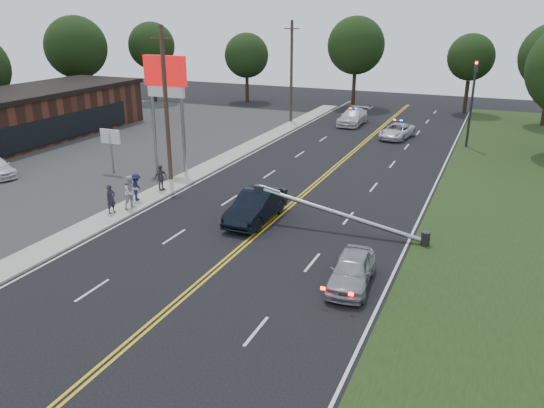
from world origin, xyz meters
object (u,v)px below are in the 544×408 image
at_px(bystander_a, 111,199).
at_px(bystander_b, 131,192).
at_px(waiting_sedan, 352,270).
at_px(emergency_b, 353,117).
at_px(crashed_sedan, 256,206).
at_px(bystander_c, 137,187).
at_px(utility_pole_mid, 166,105).
at_px(traffic_signal, 472,97).
at_px(emergency_a, 397,131).
at_px(fallen_streetlight, 348,216).
at_px(bystander_d, 161,178).
at_px(small_sign, 111,140).
at_px(utility_pole_far, 291,72).
at_px(pylon_sign, 166,86).

bearing_deg(bystander_a, bystander_b, -16.56).
relative_size(waiting_sedan, emergency_b, 0.75).
height_order(crashed_sedan, bystander_b, bystander_b).
bearing_deg(bystander_c, utility_pole_mid, -18.20).
height_order(traffic_signal, emergency_a, traffic_signal).
distance_m(traffic_signal, fallen_streetlight, 22.62).
xyz_separation_m(emergency_a, bystander_d, (-10.68, -21.19, 0.30)).
distance_m(traffic_signal, emergency_b, 12.99).
relative_size(crashed_sedan, waiting_sedan, 1.24).
distance_m(crashed_sedan, bystander_d, 7.84).
relative_size(small_sign, traffic_signal, 0.44).
relative_size(utility_pole_mid, bystander_d, 6.10).
bearing_deg(utility_pole_mid, bystander_d, -70.75).
bearing_deg(emergency_a, utility_pole_far, 173.75).
distance_m(emergency_a, bystander_c, 25.77).
relative_size(waiting_sedan, bystander_d, 2.44).
height_order(small_sign, utility_pole_mid, utility_pole_mid).
bearing_deg(fallen_streetlight, bystander_c, -178.09).
bearing_deg(traffic_signal, bystander_a, -124.33).
bearing_deg(utility_pole_far, small_sign, -102.31).
bearing_deg(pylon_sign, bystander_a, -77.73).
bearing_deg(small_sign, bystander_d, -21.95).
xyz_separation_m(traffic_signal, emergency_b, (-11.33, 5.35, -3.43)).
bearing_deg(pylon_sign, utility_pole_mid, -56.98).
relative_size(pylon_sign, waiting_sedan, 2.00).
bearing_deg(bystander_b, crashed_sedan, -62.18).
bearing_deg(utility_pole_mid, utility_pole_far, 90.00).
relative_size(traffic_signal, utility_pole_mid, 0.70).
height_order(fallen_streetlight, bystander_b, bystander_b).
relative_size(utility_pole_mid, bystander_a, 6.11).
bearing_deg(utility_pole_far, fallen_streetlight, -62.76).
bearing_deg(bystander_c, pylon_sign, -9.42).
height_order(pylon_sign, crashed_sedan, pylon_sign).
bearing_deg(fallen_streetlight, utility_pole_far, 117.24).
height_order(waiting_sedan, bystander_a, bystander_a).
xyz_separation_m(fallen_streetlight, emergency_a, (-1.92, 22.94, -0.28)).
distance_m(crashed_sedan, bystander_c, 7.76).
distance_m(pylon_sign, traffic_signal, 24.75).
bearing_deg(utility_pole_mid, waiting_sedan, -31.78).
height_order(emergency_b, bystander_c, bystander_c).
distance_m(small_sign, traffic_signal, 28.72).
relative_size(bystander_b, bystander_c, 1.18).
xyz_separation_m(pylon_sign, bystander_c, (1.89, -6.43, -5.06)).
height_order(bystander_b, bystander_d, bystander_b).
xyz_separation_m(utility_pole_mid, emergency_b, (6.17, 23.34, -4.31)).
height_order(pylon_sign, fallen_streetlight, pylon_sign).
distance_m(fallen_streetlight, bystander_d, 12.72).
relative_size(bystander_a, bystander_d, 1.00).
bearing_deg(bystander_d, emergency_b, 1.28).
xyz_separation_m(utility_pole_far, emergency_b, (6.17, 1.34, -4.31)).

